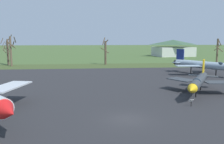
{
  "coord_description": "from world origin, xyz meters",
  "views": [
    {
      "loc": [
        -3.67,
        -21.52,
        7.57
      ],
      "look_at": [
        0.59,
        20.34,
        1.79
      ],
      "focal_mm": 38.12,
      "sensor_mm": 36.0,
      "label": 1
    }
  ],
  "objects_px": {
    "info_placard_front_right": "(191,102)",
    "jet_fighter_front_right": "(199,81)",
    "jet_fighter_rear_left": "(205,65)",
    "visitor_building": "(173,48)"
  },
  "relations": [
    {
      "from": "info_placard_front_right",
      "to": "jet_fighter_front_right",
      "type": "bearing_deg",
      "value": 58.25
    },
    {
      "from": "jet_fighter_rear_left",
      "to": "jet_fighter_front_right",
      "type": "bearing_deg",
      "value": -119.65
    },
    {
      "from": "jet_fighter_rear_left",
      "to": "visitor_building",
      "type": "relative_size",
      "value": 0.8
    },
    {
      "from": "jet_fighter_front_right",
      "to": "info_placard_front_right",
      "type": "relative_size",
      "value": 14.13
    },
    {
      "from": "jet_fighter_front_right",
      "to": "visitor_building",
      "type": "bearing_deg",
      "value": 72.45
    },
    {
      "from": "jet_fighter_front_right",
      "to": "visitor_building",
      "type": "distance_m",
      "value": 77.86
    },
    {
      "from": "info_placard_front_right",
      "to": "visitor_building",
      "type": "bearing_deg",
      "value": 71.31
    },
    {
      "from": "jet_fighter_front_right",
      "to": "visitor_building",
      "type": "xyz_separation_m",
      "value": [
        23.47,
        74.21,
        1.78
      ]
    },
    {
      "from": "info_placard_front_right",
      "to": "visitor_building",
      "type": "relative_size",
      "value": 0.05
    },
    {
      "from": "jet_fighter_rear_left",
      "to": "visitor_building",
      "type": "height_order",
      "value": "visitor_building"
    }
  ]
}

